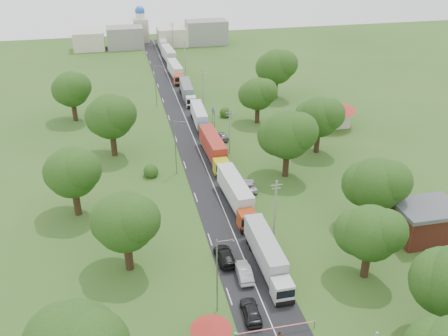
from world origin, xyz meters
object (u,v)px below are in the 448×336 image
object	(u,v)px
boom_barrier	(264,330)
car_lane_front	(251,311)
guard_booth	(211,330)
truck_0	(267,255)
info_sign	(213,113)
car_lane_mid	(244,272)

from	to	relation	value
boom_barrier	car_lane_front	distance (m)	3.27
boom_barrier	car_lane_front	bearing A→B (deg)	100.20
guard_booth	truck_0	size ratio (longest dim) A/B	0.30
guard_booth	truck_0	xyz separation A→B (m)	(9.58, 11.26, -0.03)
guard_booth	info_sign	xyz separation A→B (m)	(12.40, 60.00, 0.84)
car_lane_front	boom_barrier	bearing A→B (deg)	102.77
info_sign	guard_booth	bearing A→B (deg)	-101.68
boom_barrier	car_lane_mid	size ratio (longest dim) A/B	1.89
truck_0	car_lane_front	xyz separation A→B (m)	(-4.32, -8.05, -1.32)
truck_0	car_lane_front	distance (m)	9.23
boom_barrier	car_lane_front	xyz separation A→B (m)	(-0.58, 3.21, -0.08)
guard_booth	info_sign	size ratio (longest dim) A/B	1.07
car_lane_front	info_sign	bearing A→B (deg)	-94.59
info_sign	car_lane_mid	bearing A→B (deg)	-97.09
truck_0	car_lane_mid	bearing A→B (deg)	-161.66
boom_barrier	guard_booth	size ratio (longest dim) A/B	2.10
guard_booth	car_lane_mid	bearing A→B (deg)	58.56
guard_booth	car_lane_mid	size ratio (longest dim) A/B	0.90
boom_barrier	info_sign	xyz separation A→B (m)	(6.56, 60.00, 2.11)
car_lane_front	car_lane_mid	size ratio (longest dim) A/B	0.97
boom_barrier	truck_0	world-z (taller)	truck_0
boom_barrier	guard_booth	xyz separation A→B (m)	(-5.84, -0.00, 1.27)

